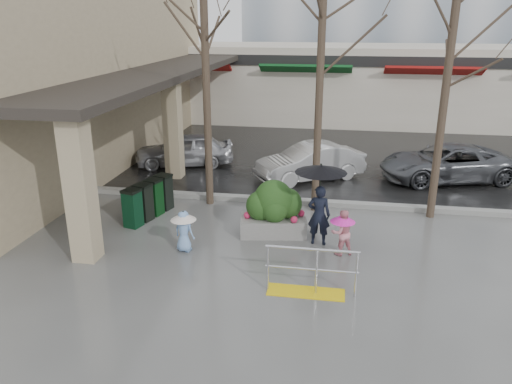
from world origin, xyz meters
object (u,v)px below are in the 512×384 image
(tree_midwest, at_px, (322,24))
(car_a, at_px, (184,150))
(woman, at_px, (320,194))
(child_pink, at_px, (342,230))
(handrail, at_px, (309,277))
(tree_mideast, at_px, (452,40))
(car_b, at_px, (310,162))
(tree_west, at_px, (205,30))
(planter, at_px, (274,209))
(child_blue, at_px, (184,227))
(car_c, at_px, (446,163))
(news_boxes, at_px, (149,200))

(tree_midwest, height_order, car_a, tree_midwest)
(tree_midwest, relative_size, woman, 3.33)
(tree_midwest, xyz_separation_m, child_pink, (0.80, -2.86, -4.60))
(handrail, relative_size, tree_midwest, 0.27)
(handrail, xyz_separation_m, tree_mideast, (3.14, 4.80, 4.48))
(woman, distance_m, car_b, 5.35)
(tree_west, bearing_deg, tree_mideast, 0.00)
(child_pink, height_order, car_a, car_a)
(tree_west, distance_m, car_b, 6.04)
(planter, distance_m, car_b, 4.91)
(tree_west, relative_size, child_pink, 5.99)
(handrail, xyz_separation_m, tree_west, (-3.36, 4.80, 4.71))
(car_b, bearing_deg, child_blue, -55.60)
(car_a, bearing_deg, child_blue, 0.36)
(tree_mideast, bearing_deg, car_c, 74.07)
(planter, bearing_deg, tree_midwest, 63.72)
(news_boxes, bearing_deg, car_c, 44.29)
(news_boxes, distance_m, car_a, 5.29)
(tree_west, bearing_deg, car_c, 25.64)
(tree_west, distance_m, woman, 5.59)
(tree_midwest, bearing_deg, child_blue, -131.81)
(tree_west, xyz_separation_m, car_b, (2.85, 2.92, -4.45))
(woman, bearing_deg, car_b, -80.80)
(news_boxes, height_order, car_b, car_b)
(car_b, bearing_deg, woman, -26.69)
(news_boxes, bearing_deg, tree_mideast, 25.00)
(tree_west, bearing_deg, child_blue, -86.01)
(car_a, bearing_deg, tree_midwest, 36.41)
(child_pink, xyz_separation_m, car_c, (3.53, 6.48, -0.01))
(tree_west, bearing_deg, car_a, 117.41)
(tree_west, distance_m, child_blue, 5.56)
(tree_mideast, relative_size, car_b, 1.70)
(tree_mideast, height_order, planter, tree_mideast)
(child_blue, height_order, car_c, car_c)
(tree_west, relative_size, child_blue, 6.53)
(tree_midwest, relative_size, child_blue, 6.72)
(child_blue, bearing_deg, tree_midwest, -116.80)
(car_c, bearing_deg, tree_midwest, -65.32)
(handrail, height_order, tree_west, tree_west)
(woman, bearing_deg, planter, -15.83)
(tree_mideast, height_order, child_pink, tree_mideast)
(car_b, bearing_deg, car_a, -133.94)
(tree_midwest, xyz_separation_m, car_c, (4.33, 3.61, -4.60))
(tree_mideast, bearing_deg, child_blue, -152.10)
(car_c, bearing_deg, planter, -58.74)
(woman, height_order, planter, woman)
(tree_midwest, distance_m, woman, 4.56)
(tree_mideast, height_order, car_b, tree_mideast)
(planter, bearing_deg, handrail, -68.47)
(child_pink, xyz_separation_m, car_b, (-1.14, 5.78, -0.01))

